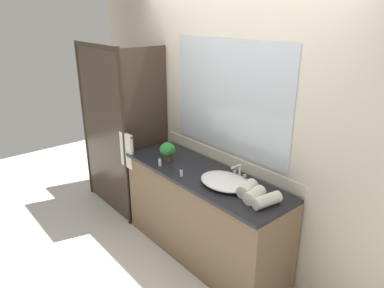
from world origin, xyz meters
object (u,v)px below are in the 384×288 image
Objects in this scene: sink_basin at (225,181)px; faucet at (239,174)px; amenity_bottle_shampoo at (166,144)px; potted_plant at (168,150)px; rolled_towel_near_edge at (267,200)px; amenity_bottle_body_wash at (181,172)px; rolled_towel_middle at (254,195)px; rolled_towel_far_edge at (247,189)px; amenity_bottle_lotion at (160,162)px.

sink_basin is 2.77× the size of faucet.
potted_plant is at bearing -33.66° from amenity_bottle_shampoo.
potted_plant is 0.78× the size of rolled_towel_near_edge.
faucet is 0.52m from amenity_bottle_body_wash.
sink_basin is 0.42m from amenity_bottle_body_wash.
faucet reaches higher than rolled_towel_middle.
rolled_towel_far_edge is (0.24, 0.02, 0.02)m from sink_basin.
potted_plant is at bearing 161.71° from amenity_bottle_body_wash.
potted_plant is 0.37m from amenity_bottle_shampoo.
amenity_bottle_body_wash is 1.08× the size of amenity_bottle_shampoo.
amenity_bottle_shampoo is at bearing 136.80° from amenity_bottle_lotion.
amenity_bottle_lotion is at bearing -43.20° from amenity_bottle_shampoo.
potted_plant is 1.22m from rolled_towel_near_edge.
amenity_bottle_body_wash is at bearing -168.11° from rolled_towel_near_edge.
amenity_bottle_lotion is at bearing -66.92° from potted_plant.
amenity_bottle_body_wash is at bearing -25.64° from amenity_bottle_shampoo.
sink_basin is at bearing 176.59° from rolled_towel_middle.
faucet is 2.04× the size of amenity_bottle_body_wash.
amenity_bottle_shampoo is (-1.06, 0.15, 0.00)m from sink_basin.
rolled_towel_near_edge is at bearing 2.42° from potted_plant.
rolled_towel_near_edge is (0.84, 0.18, 0.01)m from amenity_bottle_body_wash.
faucet is 1.99× the size of amenity_bottle_lotion.
rolled_towel_middle is at bearing -30.19° from faucet.
amenity_bottle_lotion is at bearing -177.55° from amenity_bottle_body_wash.
rolled_towel_far_edge is at bearing 160.21° from rolled_towel_middle.
potted_plant is 2.28× the size of amenity_bottle_body_wash.
rolled_towel_far_edge is (0.24, -0.17, 0.01)m from faucet.
sink_basin is 0.24m from rolled_towel_far_edge.
amenity_bottle_body_wash reaches higher than amenity_bottle_shampoo.
rolled_towel_near_edge reaches higher than amenity_bottle_body_wash.
sink_basin is at bearing -8.00° from amenity_bottle_shampoo.
sink_basin is at bearing 15.51° from amenity_bottle_lotion.
rolled_towel_near_edge is at bearing 9.45° from rolled_towel_middle.
rolled_towel_middle reaches higher than amenity_bottle_lotion.
rolled_towel_far_edge is (-0.11, 0.04, 0.00)m from rolled_towel_middle.
rolled_towel_far_edge is at bearing 174.48° from rolled_towel_near_edge.
faucet is at bearing 90.00° from sink_basin.
faucet is 0.89× the size of potted_plant.
rolled_towel_far_edge is (1.30, -0.13, 0.02)m from amenity_bottle_shampoo.
sink_basin is 2.49× the size of rolled_towel_far_edge.
amenity_bottle_body_wash is 0.65m from rolled_towel_far_edge.
amenity_bottle_lotion is at bearing -167.30° from rolled_towel_far_edge.
rolled_towel_near_edge is (0.46, -0.19, 0.00)m from faucet.
faucet is 0.79m from potted_plant.
potted_plant is at bearing -177.58° from rolled_towel_near_edge.
faucet is 0.79m from amenity_bottle_lotion.
rolled_towel_far_edge reaches higher than amenity_bottle_body_wash.
rolled_towel_middle is at bearing -19.79° from rolled_towel_far_edge.
potted_plant is at bearing -162.46° from faucet.
rolled_towel_far_edge is at bearing 4.16° from potted_plant.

